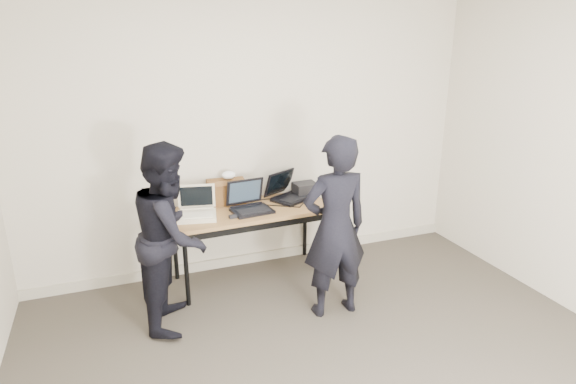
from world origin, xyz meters
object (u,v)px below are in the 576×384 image
laptop_right (287,193)px  equipment_box (305,189)px  person_typist (335,228)px  laptop_center (249,204)px  leather_satchel (226,191)px  person_observer (171,235)px  laptop_beige (197,211)px  desk (252,215)px

laptop_right → equipment_box: 0.21m
equipment_box → person_typist: bearing=-99.0°
laptop_center → leather_satchel: (-0.16, 0.25, 0.06)m
laptop_center → person_observer: bearing=-156.6°
laptop_beige → laptop_right: 0.95m
leather_satchel → person_typist: bearing=-52.8°
person_typist → equipment_box: bearing=-98.3°
laptop_center → leather_satchel: 0.30m
desk → person_typist: bearing=-62.4°
laptop_right → equipment_box: (0.21, 0.03, 0.00)m
laptop_right → equipment_box: bearing=-19.4°
laptop_right → person_observer: size_ratio=0.32×
laptop_beige → laptop_center: (0.49, -0.00, 0.01)m
laptop_beige → laptop_center: 0.49m
equipment_box → person_typist: (-0.16, -1.01, -0.01)m
desk → equipment_box: equipment_box is taller
desk → laptop_right: 0.47m
desk → laptop_center: size_ratio=3.89×
desk → person_observer: bearing=-152.5°
leather_satchel → laptop_center: bearing=-52.2°
laptop_center → person_typist: size_ratio=0.25×
desk → person_typist: person_typist is taller
leather_satchel → person_typist: size_ratio=0.24×
person_typist → person_observer: 1.32m
laptop_beige → person_typist: 1.27m
laptop_right → person_typist: size_ratio=0.32×
laptop_right → equipment_box: size_ratio=2.17×
laptop_beige → equipment_box: bearing=22.0°
person_typist → person_observer: (-1.27, 0.36, -0.02)m
laptop_right → equipment_box: laptop_right is taller
laptop_center → person_typist: person_typist is taller
laptop_center → equipment_box: (0.65, 0.21, 0.00)m
desk → leather_satchel: size_ratio=4.07×
laptop_beige → person_observer: 0.53m
equipment_box → laptop_right: bearing=-171.1°
desk → person_typist: 0.95m
person_typist → person_observer: size_ratio=1.02×
equipment_box → person_observer: person_observer is taller
laptop_center → equipment_box: size_ratio=1.73×
leather_satchel → person_observer: 0.93m
laptop_right → person_typist: person_typist is taller
equipment_box → person_observer: 1.57m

